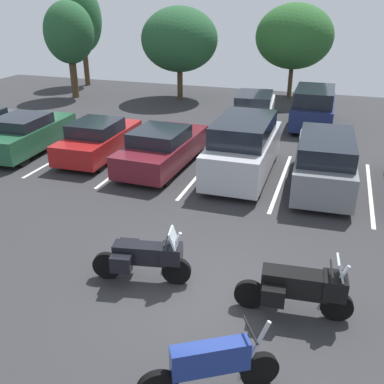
{
  "coord_description": "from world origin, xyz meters",
  "views": [
    {
      "loc": [
        2.31,
        -7.16,
        5.79
      ],
      "look_at": [
        -1.05,
        2.93,
        0.95
      ],
      "focal_mm": 40.58,
      "sensor_mm": 36.0,
      "label": 1
    }
  ],
  "objects_px": {
    "car_green": "(26,134)",
    "motorcycle_touring": "(144,257)",
    "motorcycle_third": "(299,286)",
    "car_far_white": "(254,107)",
    "car_silver": "(244,148)",
    "car_maroon": "(163,148)",
    "car_grey": "(324,161)",
    "car_red": "(99,139)",
    "motorcycle_second": "(211,365)",
    "car_far_navy": "(313,107)"
  },
  "relations": [
    {
      "from": "motorcycle_touring",
      "to": "car_far_white",
      "type": "relative_size",
      "value": 0.43
    },
    {
      "from": "motorcycle_third",
      "to": "car_maroon",
      "type": "distance_m",
      "value": 8.73
    },
    {
      "from": "car_grey",
      "to": "car_maroon",
      "type": "bearing_deg",
      "value": 179.17
    },
    {
      "from": "car_silver",
      "to": "car_far_white",
      "type": "height_order",
      "value": "car_silver"
    },
    {
      "from": "car_silver",
      "to": "car_grey",
      "type": "relative_size",
      "value": 1.01
    },
    {
      "from": "car_maroon",
      "to": "motorcycle_third",
      "type": "bearing_deg",
      "value": -50.48
    },
    {
      "from": "car_maroon",
      "to": "motorcycle_second",
      "type": "bearing_deg",
      "value": -63.86
    },
    {
      "from": "motorcycle_third",
      "to": "car_red",
      "type": "relative_size",
      "value": 0.53
    },
    {
      "from": "motorcycle_third",
      "to": "car_grey",
      "type": "xyz_separation_m",
      "value": [
        0.1,
        6.65,
        0.24
      ]
    },
    {
      "from": "car_green",
      "to": "car_far_white",
      "type": "bearing_deg",
      "value": 43.73
    },
    {
      "from": "motorcycle_touring",
      "to": "motorcycle_third",
      "type": "height_order",
      "value": "motorcycle_third"
    },
    {
      "from": "car_red",
      "to": "car_maroon",
      "type": "bearing_deg",
      "value": -5.22
    },
    {
      "from": "car_green",
      "to": "car_silver",
      "type": "relative_size",
      "value": 0.95
    },
    {
      "from": "car_green",
      "to": "car_far_white",
      "type": "distance_m",
      "value": 10.74
    },
    {
      "from": "motorcycle_third",
      "to": "car_silver",
      "type": "distance_m",
      "value": 7.33
    },
    {
      "from": "motorcycle_touring",
      "to": "car_grey",
      "type": "bearing_deg",
      "value": 62.72
    },
    {
      "from": "car_grey",
      "to": "motorcycle_touring",
      "type": "bearing_deg",
      "value": -117.28
    },
    {
      "from": "car_red",
      "to": "car_far_navy",
      "type": "distance_m",
      "value": 10.31
    },
    {
      "from": "motorcycle_third",
      "to": "car_far_white",
      "type": "relative_size",
      "value": 0.46
    },
    {
      "from": "motorcycle_second",
      "to": "car_grey",
      "type": "relative_size",
      "value": 0.42
    },
    {
      "from": "motorcycle_third",
      "to": "car_red",
      "type": "distance_m",
      "value": 10.87
    },
    {
      "from": "motorcycle_second",
      "to": "car_green",
      "type": "distance_m",
      "value": 13.66
    },
    {
      "from": "car_red",
      "to": "car_grey",
      "type": "bearing_deg",
      "value": -2.28
    },
    {
      "from": "motorcycle_second",
      "to": "car_red",
      "type": "relative_size",
      "value": 0.46
    },
    {
      "from": "motorcycle_touring",
      "to": "motorcycle_second",
      "type": "distance_m",
      "value": 3.28
    },
    {
      "from": "motorcycle_touring",
      "to": "car_red",
      "type": "distance_m",
      "value": 8.56
    },
    {
      "from": "motorcycle_second",
      "to": "car_green",
      "type": "height_order",
      "value": "car_green"
    },
    {
      "from": "motorcycle_second",
      "to": "motorcycle_third",
      "type": "bearing_deg",
      "value": 65.35
    },
    {
      "from": "car_maroon",
      "to": "car_grey",
      "type": "distance_m",
      "value": 5.66
    },
    {
      "from": "car_far_navy",
      "to": "car_far_white",
      "type": "bearing_deg",
      "value": 179.1
    },
    {
      "from": "motorcycle_touring",
      "to": "car_red",
      "type": "height_order",
      "value": "car_red"
    },
    {
      "from": "car_grey",
      "to": "car_far_white",
      "type": "relative_size",
      "value": 0.96
    },
    {
      "from": "motorcycle_second",
      "to": "car_far_navy",
      "type": "height_order",
      "value": "car_far_navy"
    },
    {
      "from": "motorcycle_second",
      "to": "car_silver",
      "type": "height_order",
      "value": "car_silver"
    },
    {
      "from": "motorcycle_second",
      "to": "car_grey",
      "type": "xyz_separation_m",
      "value": [
        1.19,
        9.02,
        0.3
      ]
    },
    {
      "from": "car_red",
      "to": "car_green",
      "type": "bearing_deg",
      "value": -173.06
    },
    {
      "from": "motorcycle_third",
      "to": "car_green",
      "type": "xyz_separation_m",
      "value": [
        -11.37,
        6.62,
        0.08
      ]
    },
    {
      "from": "car_green",
      "to": "motorcycle_touring",
      "type": "bearing_deg",
      "value": -39.09
    },
    {
      "from": "car_maroon",
      "to": "car_grey",
      "type": "xyz_separation_m",
      "value": [
        5.66,
        -0.08,
        0.18
      ]
    },
    {
      "from": "motorcycle_third",
      "to": "car_far_white",
      "type": "height_order",
      "value": "car_far_white"
    },
    {
      "from": "motorcycle_second",
      "to": "motorcycle_third",
      "type": "height_order",
      "value": "motorcycle_third"
    },
    {
      "from": "car_red",
      "to": "car_far_white",
      "type": "height_order",
      "value": "car_red"
    },
    {
      "from": "car_silver",
      "to": "motorcycle_touring",
      "type": "bearing_deg",
      "value": -95.9
    },
    {
      "from": "motorcycle_second",
      "to": "car_grey",
      "type": "distance_m",
      "value": 9.11
    },
    {
      "from": "car_maroon",
      "to": "car_silver",
      "type": "distance_m",
      "value": 2.98
    },
    {
      "from": "car_grey",
      "to": "car_silver",
      "type": "bearing_deg",
      "value": 175.9
    },
    {
      "from": "motorcycle_touring",
      "to": "motorcycle_third",
      "type": "bearing_deg",
      "value": -0.95
    },
    {
      "from": "motorcycle_second",
      "to": "car_green",
      "type": "xyz_separation_m",
      "value": [
        -10.29,
        8.99,
        0.13
      ]
    },
    {
      "from": "motorcycle_second",
      "to": "car_silver",
      "type": "bearing_deg",
      "value": 99.3
    },
    {
      "from": "motorcycle_touring",
      "to": "car_silver",
      "type": "bearing_deg",
      "value": 84.1
    }
  ]
}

